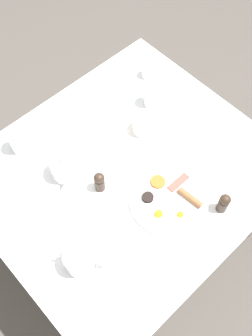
{
  "coord_description": "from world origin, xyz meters",
  "views": [
    {
      "loc": [
        0.57,
        -0.53,
        2.15
      ],
      "look_at": [
        0.0,
        0.0,
        0.8
      ],
      "focal_mm": 42.0,
      "sensor_mm": 36.0,
      "label": 1
    }
  ],
  "objects_px": {
    "salt_grinder": "(224,203)",
    "fork_spare": "(198,121)",
    "pepper_grinder": "(100,182)",
    "teacup_with_saucer_left": "(143,127)",
    "wine_glass_spare": "(151,96)",
    "creamer_jug": "(148,71)",
    "spoon_for_tea": "(117,86)",
    "breakfast_plate": "(169,199)",
    "water_glass_tall": "(17,140)",
    "teapot_far": "(64,167)",
    "knife_by_plate": "(55,126)",
    "teapot_near": "(80,260)"
  },
  "relations": [
    {
      "from": "teapot_far",
      "to": "knife_by_plate",
      "type": "bearing_deg",
      "value": -172.39
    },
    {
      "from": "breakfast_plate",
      "to": "spoon_for_tea",
      "type": "distance_m",
      "value": 0.61
    },
    {
      "from": "wine_glass_spare",
      "to": "fork_spare",
      "type": "xyz_separation_m",
      "value": [
        0.21,
        0.08,
        -0.05
      ]
    },
    {
      "from": "salt_grinder",
      "to": "pepper_grinder",
      "type": "bearing_deg",
      "value": -143.86
    },
    {
      "from": "water_glass_tall",
      "to": "creamer_jug",
      "type": "height_order",
      "value": "water_glass_tall"
    },
    {
      "from": "wine_glass_spare",
      "to": "salt_grinder",
      "type": "xyz_separation_m",
      "value": [
        0.55,
        -0.17,
        0.0
      ]
    },
    {
      "from": "teapot_near",
      "to": "teapot_far",
      "type": "xyz_separation_m",
      "value": [
        -0.33,
        0.19,
        0.0
      ]
    },
    {
      "from": "teapot_far",
      "to": "creamer_jug",
      "type": "height_order",
      "value": "teapot_far"
    },
    {
      "from": "fork_spare",
      "to": "teapot_near",
      "type": "bearing_deg",
      "value": -79.88
    },
    {
      "from": "salt_grinder",
      "to": "fork_spare",
      "type": "height_order",
      "value": "salt_grinder"
    },
    {
      "from": "teacup_with_saucer_left",
      "to": "fork_spare",
      "type": "xyz_separation_m",
      "value": [
        0.13,
        0.21,
        -0.03
      ]
    },
    {
      "from": "fork_spare",
      "to": "pepper_grinder",
      "type": "bearing_deg",
      "value": -94.8
    },
    {
      "from": "spoon_for_tea",
      "to": "water_glass_tall",
      "type": "bearing_deg",
      "value": -92.2
    },
    {
      "from": "water_glass_tall",
      "to": "pepper_grinder",
      "type": "xyz_separation_m",
      "value": [
        0.36,
        0.12,
        -0.01
      ]
    },
    {
      "from": "teacup_with_saucer_left",
      "to": "water_glass_tall",
      "type": "bearing_deg",
      "value": -123.06
    },
    {
      "from": "creamer_jug",
      "to": "knife_by_plate",
      "type": "distance_m",
      "value": 0.5
    },
    {
      "from": "teacup_with_saucer_left",
      "to": "salt_grinder",
      "type": "xyz_separation_m",
      "value": [
        0.46,
        -0.03,
        0.02
      ]
    },
    {
      "from": "breakfast_plate",
      "to": "knife_by_plate",
      "type": "height_order",
      "value": "breakfast_plate"
    },
    {
      "from": "teapot_far",
      "to": "fork_spare",
      "type": "height_order",
      "value": "teapot_far"
    },
    {
      "from": "teapot_near",
      "to": "knife_by_plate",
      "type": "bearing_deg",
      "value": -68.6
    },
    {
      "from": "teapot_near",
      "to": "wine_glass_spare",
      "type": "relative_size",
      "value": 1.66
    },
    {
      "from": "teapot_far",
      "to": "knife_by_plate",
      "type": "height_order",
      "value": "teapot_far"
    },
    {
      "from": "teapot_near",
      "to": "teapot_far",
      "type": "height_order",
      "value": "same"
    },
    {
      "from": "teacup_with_saucer_left",
      "to": "knife_by_plate",
      "type": "height_order",
      "value": "teacup_with_saucer_left"
    },
    {
      "from": "teacup_with_saucer_left",
      "to": "wine_glass_spare",
      "type": "relative_size",
      "value": 1.65
    },
    {
      "from": "salt_grinder",
      "to": "knife_by_plate",
      "type": "distance_m",
      "value": 0.77
    },
    {
      "from": "water_glass_tall",
      "to": "salt_grinder",
      "type": "distance_m",
      "value": 0.84
    },
    {
      "from": "water_glass_tall",
      "to": "pepper_grinder",
      "type": "distance_m",
      "value": 0.38
    },
    {
      "from": "teacup_with_saucer_left",
      "to": "breakfast_plate",
      "type": "bearing_deg",
      "value": -26.74
    },
    {
      "from": "fork_spare",
      "to": "creamer_jug",
      "type": "bearing_deg",
      "value": 175.86
    },
    {
      "from": "pepper_grinder",
      "to": "creamer_jug",
      "type": "bearing_deg",
      "value": 117.93
    },
    {
      "from": "teacup_with_saucer_left",
      "to": "creamer_jug",
      "type": "distance_m",
      "value": 0.32
    },
    {
      "from": "salt_grinder",
      "to": "spoon_for_tea",
      "type": "height_order",
      "value": "salt_grinder"
    },
    {
      "from": "teacup_with_saucer_left",
      "to": "salt_grinder",
      "type": "distance_m",
      "value": 0.46
    },
    {
      "from": "pepper_grinder",
      "to": "fork_spare",
      "type": "xyz_separation_m",
      "value": [
        0.04,
        0.52,
        -0.05
      ]
    },
    {
      "from": "fork_spare",
      "to": "water_glass_tall",
      "type": "bearing_deg",
      "value": -122.24
    },
    {
      "from": "breakfast_plate",
      "to": "fork_spare",
      "type": "height_order",
      "value": "breakfast_plate"
    },
    {
      "from": "pepper_grinder",
      "to": "knife_by_plate",
      "type": "bearing_deg",
      "value": 171.38
    },
    {
      "from": "creamer_jug",
      "to": "spoon_for_tea",
      "type": "bearing_deg",
      "value": -109.47
    },
    {
      "from": "teapot_near",
      "to": "water_glass_tall",
      "type": "xyz_separation_m",
      "value": [
        -0.55,
        0.13,
        0.01
      ]
    },
    {
      "from": "breakfast_plate",
      "to": "teapot_near",
      "type": "height_order",
      "value": "teapot_near"
    },
    {
      "from": "teapot_far",
      "to": "teacup_with_saucer_left",
      "type": "height_order",
      "value": "teapot_far"
    },
    {
      "from": "knife_by_plate",
      "to": "fork_spare",
      "type": "xyz_separation_m",
      "value": [
        0.4,
        0.47,
        0.0
      ]
    },
    {
      "from": "knife_by_plate",
      "to": "spoon_for_tea",
      "type": "relative_size",
      "value": 1.53
    },
    {
      "from": "pepper_grinder",
      "to": "salt_grinder",
      "type": "bearing_deg",
      "value": 36.14
    },
    {
      "from": "teapot_far",
      "to": "water_glass_tall",
      "type": "distance_m",
      "value": 0.23
    },
    {
      "from": "creamer_jug",
      "to": "fork_spare",
      "type": "relative_size",
      "value": 0.54
    },
    {
      "from": "breakfast_plate",
      "to": "water_glass_tall",
      "type": "distance_m",
      "value": 0.65
    },
    {
      "from": "fork_spare",
      "to": "teapot_far",
      "type": "bearing_deg",
      "value": -107.92
    },
    {
      "from": "wine_glass_spare",
      "to": "creamer_jug",
      "type": "xyz_separation_m",
      "value": [
        -0.12,
        0.1,
        -0.02
      ]
    }
  ]
}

